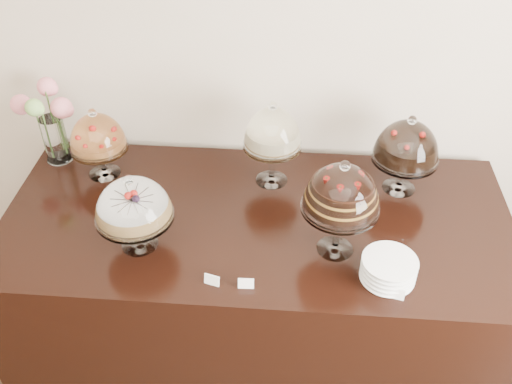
# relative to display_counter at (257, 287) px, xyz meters

# --- Properties ---
(wall_back) EXTENTS (5.00, 0.04, 3.00)m
(wall_back) POSITION_rel_display_counter_xyz_m (-0.22, 0.55, 1.05)
(wall_back) COLOR beige
(wall_back) RESTS_ON ground
(display_counter) EXTENTS (2.20, 1.00, 0.90)m
(display_counter) POSITION_rel_display_counter_xyz_m (0.00, 0.00, 0.00)
(display_counter) COLOR black
(display_counter) RESTS_ON ground
(cake_stand_sugar_sponge) EXTENTS (0.31, 0.31, 0.35)m
(cake_stand_sugar_sponge) POSITION_rel_display_counter_xyz_m (-0.46, -0.20, 0.67)
(cake_stand_sugar_sponge) COLOR white
(cake_stand_sugar_sponge) RESTS_ON display_counter
(cake_stand_choco_layer) EXTENTS (0.30, 0.30, 0.44)m
(cake_stand_choco_layer) POSITION_rel_display_counter_xyz_m (0.33, -0.17, 0.74)
(cake_stand_choco_layer) COLOR white
(cake_stand_choco_layer) RESTS_ON display_counter
(cake_stand_cheesecake) EXTENTS (0.26, 0.26, 0.42)m
(cake_stand_cheesecake) POSITION_rel_display_counter_xyz_m (0.05, 0.26, 0.72)
(cake_stand_cheesecake) COLOR white
(cake_stand_cheesecake) RESTS_ON display_counter
(cake_stand_dark_choco) EXTENTS (0.29, 0.29, 0.38)m
(cake_stand_dark_choco) POSITION_rel_display_counter_xyz_m (0.63, 0.25, 0.69)
(cake_stand_dark_choco) COLOR white
(cake_stand_dark_choco) RESTS_ON display_counter
(cake_stand_fruit_tart) EXTENTS (0.26, 0.26, 0.35)m
(cake_stand_fruit_tart) POSITION_rel_display_counter_xyz_m (-0.74, 0.26, 0.66)
(cake_stand_fruit_tart) COLOR white
(cake_stand_fruit_tart) RESTS_ON display_counter
(flower_vase) EXTENTS (0.28, 0.25, 0.39)m
(flower_vase) POSITION_rel_display_counter_xyz_m (-1.00, 0.35, 0.67)
(flower_vase) COLOR white
(flower_vase) RESTS_ON display_counter
(plate_stack) EXTENTS (0.20, 0.20, 0.09)m
(plate_stack) POSITION_rel_display_counter_xyz_m (0.52, -0.31, 0.50)
(plate_stack) COLOR white
(plate_stack) RESTS_ON display_counter
(price_card_left) EXTENTS (0.06, 0.03, 0.04)m
(price_card_left) POSITION_rel_display_counter_xyz_m (-0.14, -0.39, 0.47)
(price_card_left) COLOR white
(price_card_left) RESTS_ON display_counter
(price_card_right) EXTENTS (0.06, 0.03, 0.04)m
(price_card_right) POSITION_rel_display_counter_xyz_m (0.55, -0.41, 0.47)
(price_card_right) COLOR white
(price_card_right) RESTS_ON display_counter
(price_card_extra) EXTENTS (0.06, 0.02, 0.04)m
(price_card_extra) POSITION_rel_display_counter_xyz_m (-0.01, -0.40, 0.47)
(price_card_extra) COLOR white
(price_card_extra) RESTS_ON display_counter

